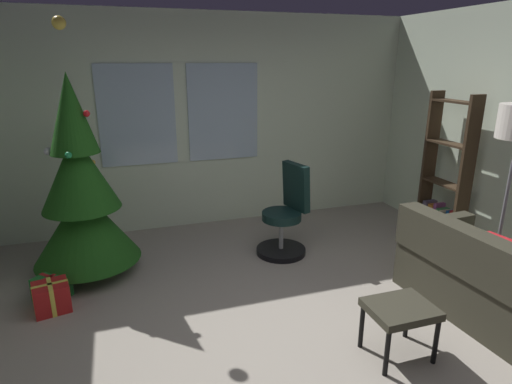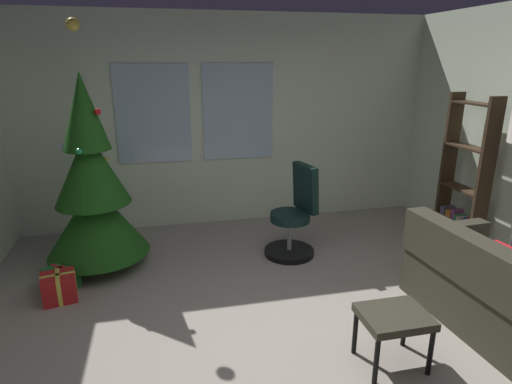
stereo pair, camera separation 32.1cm
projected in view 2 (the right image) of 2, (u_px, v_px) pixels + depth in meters
The scene contains 8 objects.
ground_plane at pixel (290, 356), 3.25m from camera, with size 5.30×5.62×0.10m, color #9D9487.
wall_back_with_windows at pixel (226, 122), 5.49m from camera, with size 5.30×0.12×2.68m.
footstool at pixel (394, 320), 3.00m from camera, with size 0.47×0.39×0.42m.
holiday_tree at pixel (93, 192), 4.31m from camera, with size 1.03×1.03×2.48m.
gift_box_red at pixel (59, 287), 3.88m from camera, with size 0.34×0.32×0.26m.
gift_box_green at pixel (61, 278), 4.08m from camera, with size 0.36×0.36×0.23m.
office_chair at pixel (294, 221), 4.74m from camera, with size 0.57×0.56×1.03m.
bookshelf at pixel (464, 184), 4.77m from camera, with size 0.18×0.64×1.77m.
Camera 2 is at (-0.85, -2.60, 2.12)m, focal length 29.84 mm.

